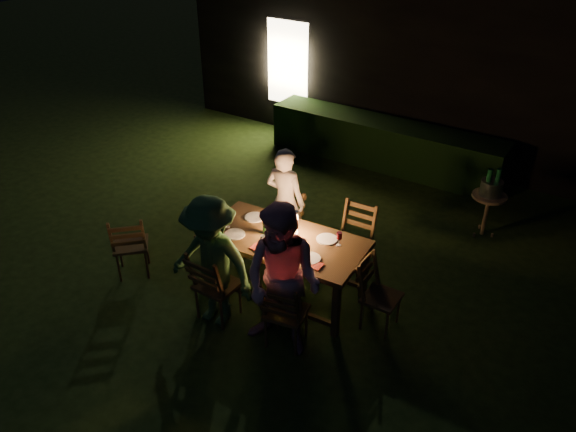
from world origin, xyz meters
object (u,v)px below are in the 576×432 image
Objects in this scene: dining_table at (284,244)px; chair_far_right at (351,253)px; bottle_table at (266,223)px; bottle_bucket_b at (496,185)px; chair_near_left at (217,296)px; person_house_side at (285,201)px; person_opp_left at (212,263)px; ice_bucket at (491,188)px; chair_far_left at (284,234)px; person_opp_right at (283,282)px; chair_spare at (132,255)px; chair_end at (379,307)px; side_table at (489,200)px; chair_near_right at (286,323)px; bottle_bucket_a at (488,185)px; lantern at (290,226)px.

dining_table is 1.04m from chair_far_right.
bottle_table is 3.36m from bottle_bucket_b.
bottle_table is at bearing 79.25° from chair_near_left.
person_opp_left reaches higher than person_house_side.
ice_bucket is (2.08, 3.45, 0.45)m from chair_near_left.
chair_far_left is 0.56× the size of person_opp_left.
person_opp_right is 3.70m from bottle_bucket_b.
person_opp_right is 5.53× the size of bottle_bucket_b.
chair_far_left is 0.51× the size of person_opp_right.
chair_near_left is 1.04× the size of chair_spare.
chair_spare reaches higher than ice_bucket.
person_opp_left is (0.10, -1.64, 0.05)m from person_house_side.
chair_end is 3.22× the size of bottle_table.
bottle_bucket_b reaches higher than side_table.
chair_spare is (-1.44, 0.06, -0.01)m from chair_near_left.
chair_end is 2.66m from ice_bucket.
chair_near_left is 0.61× the size of person_opp_left.
chair_far_left is 1.41× the size of side_table.
chair_end is 1.40× the size of side_table.
chair_end is 0.59× the size of person_house_side.
chair_near_right is 2.34m from chair_spare.
bottle_bucket_a is at bearing 170.55° from chair_end.
chair_far_right reaches higher than side_table.
bottle_table is 3.31m from side_table.
chair_near_right is 3.60m from side_table.
chair_far_right is at bearing 86.39° from person_opp_right.
person_house_side reaches higher than side_table.
person_house_side is 2.93m from bottle_bucket_b.
person_opp_left is 4.01m from bottle_bucket_a.
lantern is at bearing 132.67° from chair_far_left.
chair_end is (1.72, -0.66, -0.00)m from chair_far_left.
chair_spare is at bearing 171.88° from person_opp_left.
person_opp_right is 1.09× the size of person_opp_left.
chair_far_right is at bearing 78.72° from chair_near_right.
chair_far_left is 2.84× the size of bottle_bucket_a.
chair_near_left is 3.10× the size of bottle_bucket_b.
bottle_bucket_b is (2.13, 3.49, 0.50)m from chair_near_left.
person_opp_left is 4.62× the size of lantern.
person_opp_right is (1.00, -1.58, 0.12)m from person_house_side.
person_opp_left reaches higher than chair_far_left.
chair_near_left reaches higher than side_table.
chair_near_left is at bearing -62.28° from chair_end.
ice_bucket is at bearing 59.62° from chair_near_right.
bottle_table is at bearing -86.87° from chair_end.
chair_near_left is 1.44m from chair_spare.
lantern reaches higher than bottle_bucket_b.
chair_far_left is at bearing -111.48° from chair_end.
chair_spare is 4.90m from side_table.
chair_far_right is 3.28× the size of ice_bucket.
person_opp_left is 4.08m from side_table.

